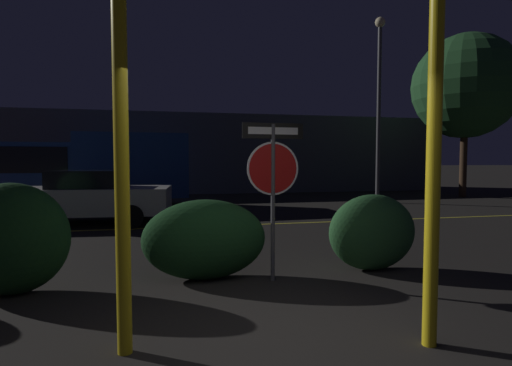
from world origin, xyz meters
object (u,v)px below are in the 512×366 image
Objects in this scene: hedge_bush_1 at (11,239)px; passing_car_2 at (85,197)px; hedge_bush_3 at (372,232)px; stop_sign at (273,169)px; yellow_pole_right at (433,174)px; tree_0 at (465,87)px; yellow_pole_left at (122,157)px; hedge_bush_2 at (205,239)px; street_lamp at (379,90)px; delivery_truck at (97,167)px.

passing_car_2 is (-0.22, 5.89, 0.02)m from hedge_bush_1.
passing_car_2 is at bearing 132.24° from hedge_bush_3.
yellow_pole_right is at bearing -69.89° from stop_sign.
tree_0 is at bearing -68.29° from passing_car_2.
tree_0 is (14.00, 12.59, 3.42)m from yellow_pole_left.
yellow_pole_left is 2.55m from hedge_bush_2.
hedge_bush_2 is at bearing 178.28° from hedge_bush_3.
yellow_pole_left is 19.14m from tree_0.
street_lamp reaches higher than hedge_bush_2.
yellow_pole_left is at bearing -138.04° from tree_0.
hedge_bush_3 is 0.19× the size of tree_0.
stop_sign is 7.10m from passing_car_2.
stop_sign is 0.70× the size of yellow_pole_right.
yellow_pole_left is at bearing -150.24° from hedge_bush_3.
passing_car_2 is at bearing -162.18° from street_lamp.
yellow_pole_left reaches higher than yellow_pole_right.
yellow_pole_right is at bearing -53.98° from hedge_bush_2.
hedge_bush_3 is at bearing 0.64° from hedge_bush_1.
stop_sign is 0.30× the size of tree_0.
hedge_bush_3 is at bearing -134.76° from tree_0.
street_lamp reaches higher than passing_car_2.
passing_car_2 is at bearing -178.45° from delivery_truck.
delivery_truck is (-0.29, 3.79, 0.75)m from passing_car_2.
hedge_bush_3 is (1.67, 0.21, -1.00)m from stop_sign.
delivery_truck is at bearing 93.02° from hedge_bush_1.
yellow_pole_left reaches higher than stop_sign.
yellow_pole_left is 1.09× the size of yellow_pole_right.
stop_sign is 3.52m from hedge_bush_1.
hedge_bush_1 is 9.73m from delivery_truck.
passing_car_2 is 0.75× the size of delivery_truck.
delivery_truck is at bearing 100.13° from yellow_pole_left.
yellow_pole_right is 5.02m from hedge_bush_1.
hedge_bush_1 is at bearing -176.87° from hedge_bush_2.
hedge_bush_1 is at bearing 128.80° from yellow_pole_left.
stop_sign reaches higher than hedge_bush_3.
street_lamp is at bearing 41.85° from hedge_bush_1.
yellow_pole_right reaches higher than delivery_truck.
delivery_truck is 16.53m from tree_0.
hedge_bush_3 is at bearing -152.68° from delivery_truck.
hedge_bush_1 is 2.48m from hedge_bush_2.
delivery_truck is (-3.92, 9.84, -0.11)m from stop_sign.
yellow_pole_left is at bearing -162.17° from passing_car_2.
tree_0 reaches higher than yellow_pole_right.
street_lamp is (6.98, 9.45, 2.98)m from stop_sign.
street_lamp is (7.92, 9.17, 4.00)m from hedge_bush_2.
hedge_bush_1 is 5.08m from hedge_bush_3.
hedge_bush_3 is (2.61, -0.08, 0.02)m from hedge_bush_2.
yellow_pole_right is at bearing -9.38° from yellow_pole_left.
passing_car_2 is (-4.54, 8.30, -0.86)m from yellow_pole_right.
yellow_pole_left reaches higher than delivery_truck.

